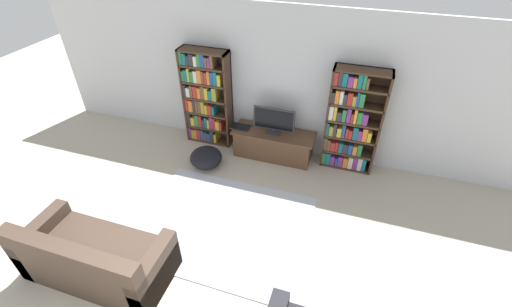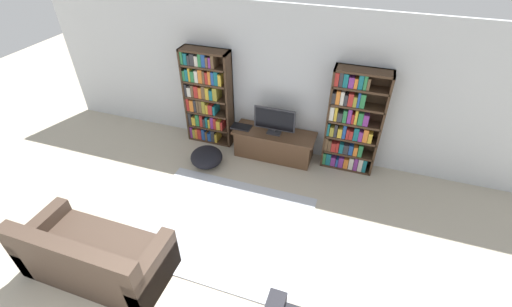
{
  "view_description": "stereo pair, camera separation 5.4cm",
  "coord_description": "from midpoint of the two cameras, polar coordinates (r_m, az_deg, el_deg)",
  "views": [
    {
      "loc": [
        1.31,
        -0.99,
        3.84
      ],
      "look_at": [
        0.01,
        2.98,
        0.7
      ],
      "focal_mm": 24.0,
      "sensor_mm": 36.0,
      "label": 1
    },
    {
      "loc": [
        1.36,
        -0.97,
        3.84
      ],
      "look_at": [
        0.01,
        2.98,
        0.7
      ],
      "focal_mm": 24.0,
      "sensor_mm": 36.0,
      "label": 2
    }
  ],
  "objects": [
    {
      "name": "beanbag_ottoman",
      "position": [
        6.08,
        -8.58,
        -0.68
      ],
      "size": [
        0.56,
        0.56,
        0.33
      ],
      "primitive_type": "ellipsoid",
      "color": "black",
      "rests_on": "ground_plane"
    },
    {
      "name": "bookshelf_right",
      "position": [
        5.84,
        15.23,
        4.97
      ],
      "size": [
        0.87,
        0.3,
        1.81
      ],
      "color": "#422D1E",
      "rests_on": "ground_plane"
    },
    {
      "name": "tv_stand",
      "position": [
        6.2,
        2.66,
        1.59
      ],
      "size": [
        1.46,
        0.52,
        0.51
      ],
      "color": "brown",
      "rests_on": "ground_plane"
    },
    {
      "name": "couch_left_sectional",
      "position": [
        4.8,
        -25.4,
        -15.58
      ],
      "size": [
        1.79,
        0.84,
        0.87
      ],
      "color": "#423328",
      "rests_on": "ground_plane"
    },
    {
      "name": "bookshelf_left",
      "position": [
        6.38,
        -8.67,
        9.28
      ],
      "size": [
        0.87,
        0.3,
        1.81
      ],
      "color": "#422D1E",
      "rests_on": "ground_plane"
    },
    {
      "name": "area_rug",
      "position": [
        5.12,
        -5.9,
        -11.78
      ],
      "size": [
        2.45,
        1.93,
        0.02
      ],
      "color": "#B2B7C1",
      "rests_on": "ground_plane"
    },
    {
      "name": "laptop",
      "position": [
        6.18,
        -2.85,
        4.44
      ],
      "size": [
        0.35,
        0.22,
        0.03
      ],
      "color": "#28282D",
      "rests_on": "tv_stand"
    },
    {
      "name": "wall_back",
      "position": [
        5.95,
        3.43,
        11.6
      ],
      "size": [
        8.8,
        0.06,
        2.6
      ],
      "color": "silver",
      "rests_on": "ground_plane"
    },
    {
      "name": "television",
      "position": [
        5.9,
        2.75,
        5.54
      ],
      "size": [
        0.73,
        0.16,
        0.49
      ],
      "color": "#2D2D33",
      "rests_on": "tv_stand"
    }
  ]
}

